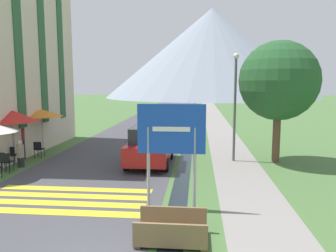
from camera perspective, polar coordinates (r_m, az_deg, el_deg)
ground_plane at (r=26.11m, az=1.26°, el=-0.85°), size 160.00×160.00×0.00m
road at (r=36.23m, az=-1.58°, el=1.49°), size 6.40×60.00×0.01m
footpath at (r=36.02m, az=8.11°, el=1.38°), size 2.20×60.00×0.01m
drainage_channel at (r=35.98m, az=4.29°, el=1.43°), size 0.60×60.00×0.00m
crosswalk_marking at (r=11.46m, az=-17.49°, el=-12.10°), size 5.44×2.54×0.01m
mountain_distant at (r=90.99m, az=7.54°, el=12.44°), size 56.48×56.48×23.51m
road_sign at (r=9.67m, az=0.59°, el=-2.25°), size 2.02×0.11×3.18m
footbridge at (r=8.28m, az=0.66°, el=-17.90°), size 1.70×1.10×0.65m
parked_car_near at (r=15.23m, az=-3.13°, el=-3.39°), size 1.94×4.01×1.82m
parked_car_far at (r=24.04m, az=0.02°, el=0.62°), size 1.78×4.20×1.82m
cafe_chair_near_right at (r=15.79m, az=-26.94°, el=-5.28°), size 0.40×0.40×0.85m
cafe_chair_far_left at (r=17.84m, az=-21.62°, el=-3.60°), size 0.40×0.40×0.85m
cafe_chair_near_left at (r=15.53m, az=-26.34°, el=-5.44°), size 0.40×0.40×0.85m
cafe_chair_middle at (r=16.97m, az=-25.56°, el=-4.35°), size 0.40×0.40×0.85m
cafe_umbrella_middle_red at (r=16.89m, az=-25.43°, el=1.57°), size 2.29×2.29×2.52m
cafe_umbrella_rear_orange at (r=19.02m, az=-21.16°, el=2.13°), size 2.26×2.26×2.36m
person_seated_far at (r=16.17m, az=-24.33°, el=-4.20°), size 0.32×0.32×1.25m
person_standing_terrace at (r=17.82m, az=-24.17°, el=-2.03°), size 0.32×0.32×1.78m
streetlamp at (r=16.03m, az=11.60°, el=4.81°), size 0.28×0.28×5.19m
tree_by_path at (r=16.28m, az=18.73°, el=7.43°), size 3.72×3.72×5.75m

